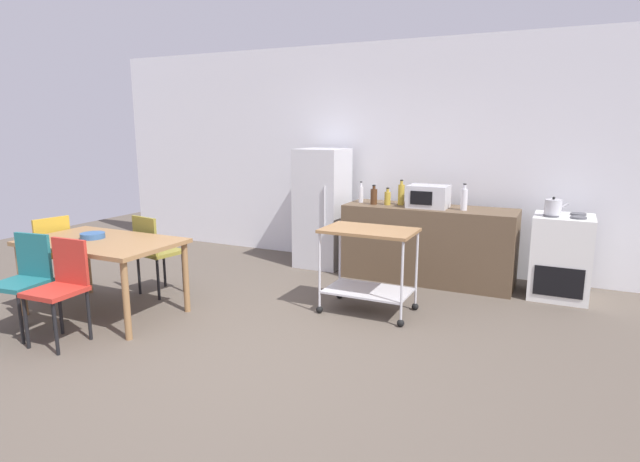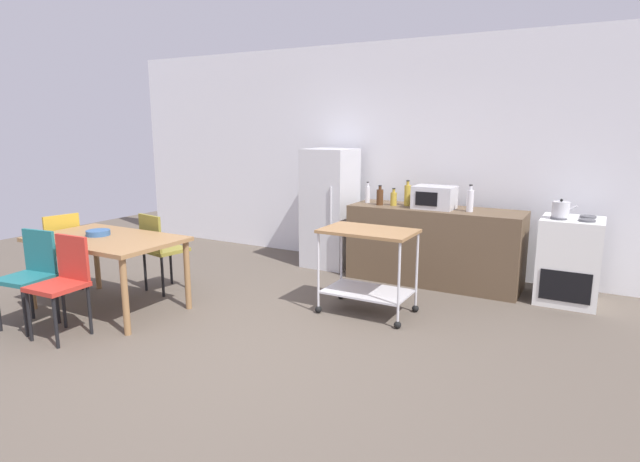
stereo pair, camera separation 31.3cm
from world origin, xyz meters
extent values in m
plane|color=brown|center=(0.00, 0.00, 0.00)|extent=(12.00, 12.00, 0.00)
cube|color=white|center=(0.00, 3.20, 1.45)|extent=(8.40, 0.12, 2.90)
cube|color=brown|center=(0.90, 2.60, 0.45)|extent=(2.00, 0.64, 0.90)
cube|color=olive|center=(-1.70, 0.10, 0.73)|extent=(1.50, 0.90, 0.04)
cylinder|color=olive|center=(-2.39, -0.29, 0.35)|extent=(0.06, 0.06, 0.71)
cylinder|color=olive|center=(-1.01, -0.29, 0.35)|extent=(0.06, 0.06, 0.71)
cylinder|color=olive|center=(-2.39, 0.49, 0.35)|extent=(0.06, 0.06, 0.71)
cylinder|color=olive|center=(-1.01, 0.49, 0.35)|extent=(0.06, 0.06, 0.71)
cube|color=gold|center=(-2.71, 0.24, 0.47)|extent=(0.47, 0.47, 0.04)
cube|color=gold|center=(-2.54, 0.20, 0.69)|extent=(0.11, 0.38, 0.40)
cylinder|color=black|center=(-2.85, 0.44, 0.23)|extent=(0.03, 0.03, 0.45)
cylinder|color=black|center=(-2.91, 0.11, 0.23)|extent=(0.03, 0.03, 0.45)
cylinder|color=black|center=(-2.51, 0.37, 0.23)|extent=(0.03, 0.03, 0.45)
cylinder|color=black|center=(-2.58, 0.04, 0.23)|extent=(0.03, 0.03, 0.45)
cube|color=#B72D23|center=(-1.47, -0.61, 0.47)|extent=(0.42, 0.42, 0.04)
cube|color=#B72D23|center=(-1.48, -0.43, 0.69)|extent=(0.38, 0.05, 0.40)
cylinder|color=black|center=(-1.63, -0.79, 0.23)|extent=(0.03, 0.03, 0.45)
cylinder|color=black|center=(-1.29, -0.78, 0.23)|extent=(0.03, 0.03, 0.45)
cylinder|color=black|center=(-1.65, -0.45, 0.23)|extent=(0.03, 0.03, 0.45)
cylinder|color=black|center=(-1.31, -0.44, 0.23)|extent=(0.03, 0.03, 0.45)
cube|color=olive|center=(-1.65, 0.84, 0.47)|extent=(0.47, 0.47, 0.04)
cube|color=olive|center=(-1.69, 0.66, 0.69)|extent=(0.38, 0.10, 0.40)
cylinder|color=black|center=(-1.46, 0.97, 0.23)|extent=(0.03, 0.03, 0.45)
cylinder|color=black|center=(-1.79, 1.04, 0.23)|extent=(0.03, 0.03, 0.45)
cylinder|color=black|center=(-1.52, 0.64, 0.23)|extent=(0.03, 0.03, 0.45)
cylinder|color=black|center=(-1.85, 0.70, 0.23)|extent=(0.03, 0.03, 0.45)
cube|color=#1E666B|center=(-1.95, -0.60, 0.47)|extent=(0.45, 0.45, 0.04)
cube|color=#1E666B|center=(-1.97, -0.43, 0.69)|extent=(0.38, 0.08, 0.40)
cylinder|color=black|center=(-1.76, -0.75, 0.23)|extent=(0.03, 0.03, 0.45)
cylinder|color=black|center=(-2.14, -0.46, 0.23)|extent=(0.03, 0.03, 0.45)
cylinder|color=black|center=(-1.80, -0.42, 0.23)|extent=(0.03, 0.03, 0.45)
cube|color=white|center=(2.35, 2.62, 0.45)|extent=(0.60, 0.60, 0.90)
cube|color=black|center=(2.35, 2.32, 0.25)|extent=(0.48, 0.01, 0.32)
cylinder|color=#47474C|center=(2.22, 2.50, 0.91)|extent=(0.16, 0.16, 0.02)
cylinder|color=#47474C|center=(2.48, 2.50, 0.91)|extent=(0.16, 0.16, 0.02)
cylinder|color=#47474C|center=(2.22, 2.74, 0.91)|extent=(0.16, 0.16, 0.02)
cylinder|color=#47474C|center=(2.48, 2.74, 0.91)|extent=(0.16, 0.16, 0.02)
cube|color=silver|center=(-0.55, 2.70, 0.78)|extent=(0.60, 0.60, 1.55)
cylinder|color=silver|center=(-0.37, 2.39, 0.85)|extent=(0.02, 0.02, 0.50)
cube|color=olive|center=(0.63, 1.28, 0.83)|extent=(0.90, 0.56, 0.03)
cube|color=silver|center=(0.63, 1.28, 0.22)|extent=(0.83, 0.52, 0.02)
cylinder|color=silver|center=(0.21, 1.03, 0.45)|extent=(0.02, 0.02, 0.76)
sphere|color=black|center=(0.21, 1.03, 0.04)|extent=(0.07, 0.07, 0.07)
cylinder|color=silver|center=(1.05, 1.03, 0.45)|extent=(0.02, 0.02, 0.76)
sphere|color=black|center=(1.05, 1.03, 0.04)|extent=(0.07, 0.07, 0.07)
cylinder|color=silver|center=(0.21, 1.53, 0.45)|extent=(0.02, 0.02, 0.76)
sphere|color=black|center=(0.21, 1.53, 0.04)|extent=(0.07, 0.07, 0.07)
cylinder|color=silver|center=(1.05, 1.53, 0.45)|extent=(0.02, 0.02, 0.76)
sphere|color=black|center=(1.05, 1.53, 0.04)|extent=(0.07, 0.07, 0.07)
cylinder|color=silver|center=(0.03, 2.61, 1.00)|extent=(0.06, 0.06, 0.20)
cylinder|color=silver|center=(0.03, 2.61, 1.13)|extent=(0.03, 0.03, 0.05)
cylinder|color=black|center=(0.03, 2.61, 1.15)|extent=(0.03, 0.03, 0.01)
cylinder|color=#4C2D19|center=(0.23, 2.52, 0.99)|extent=(0.08, 0.08, 0.19)
cylinder|color=#4C2D19|center=(0.23, 2.52, 1.11)|extent=(0.04, 0.04, 0.04)
cylinder|color=black|center=(0.23, 2.52, 1.13)|extent=(0.04, 0.04, 0.01)
cylinder|color=gold|center=(0.40, 2.55, 0.98)|extent=(0.08, 0.08, 0.16)
cylinder|color=gold|center=(0.40, 2.55, 1.08)|extent=(0.03, 0.03, 0.04)
cylinder|color=black|center=(0.40, 2.55, 1.10)|extent=(0.04, 0.04, 0.01)
cylinder|color=gold|center=(0.54, 2.62, 1.02)|extent=(0.08, 0.08, 0.24)
cylinder|color=gold|center=(0.54, 2.62, 1.17)|extent=(0.04, 0.04, 0.05)
cylinder|color=black|center=(0.54, 2.62, 1.20)|extent=(0.04, 0.04, 0.01)
cube|color=silver|center=(0.89, 2.56, 1.03)|extent=(0.46, 0.34, 0.26)
cube|color=black|center=(0.85, 2.39, 1.03)|extent=(0.25, 0.01, 0.16)
cylinder|color=silver|center=(1.31, 2.54, 1.02)|extent=(0.08, 0.08, 0.24)
cylinder|color=silver|center=(1.31, 2.54, 1.17)|extent=(0.03, 0.03, 0.05)
cylinder|color=black|center=(1.31, 2.54, 1.20)|extent=(0.04, 0.04, 0.01)
cylinder|color=#33598C|center=(-1.84, 0.12, 0.78)|extent=(0.23, 0.23, 0.05)
cylinder|color=silver|center=(2.23, 2.52, 1.00)|extent=(0.17, 0.17, 0.16)
sphere|color=black|center=(2.23, 2.52, 1.09)|extent=(0.03, 0.03, 0.03)
cylinder|color=silver|center=(2.34, 2.52, 1.02)|extent=(0.08, 0.02, 0.07)
camera|label=1|loc=(2.35, -3.41, 1.84)|focal=29.11mm
camera|label=2|loc=(2.63, -3.27, 1.84)|focal=29.11mm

